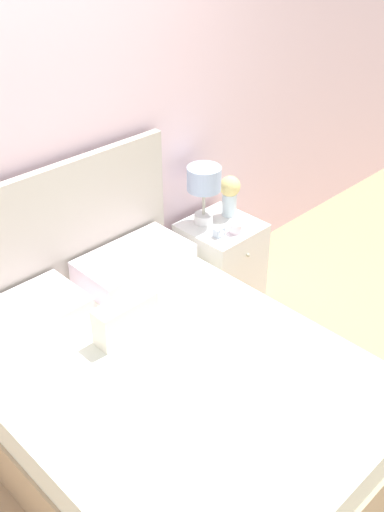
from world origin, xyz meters
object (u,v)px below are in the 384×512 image
table_lamp (204,184)px  alarm_clock (219,232)px  bed (163,395)px  nightstand (220,261)px  flower_vase (230,193)px  teacup (236,229)px

table_lamp → alarm_clock: 0.31m
bed → nightstand: bed is taller
table_lamp → flower_vase: 0.23m
teacup → alarm_clock: (-0.10, 0.05, -0.00)m
bed → teacup: bed is taller
teacup → alarm_clock: size_ratio=1.83×
bed → teacup: bearing=25.1°
nightstand → alarm_clock: alarm_clock is taller
flower_vase → table_lamp: bearing=166.8°
nightstand → teacup: (-0.01, -0.13, 0.30)m
bed → table_lamp: (1.01, 0.73, 0.53)m
flower_vase → bed: bearing=-150.4°
nightstand → table_lamp: 0.56m
teacup → alarm_clock: bearing=154.3°
bed → teacup: size_ratio=15.62×
nightstand → teacup: size_ratio=4.53×
teacup → flower_vase: bearing=52.6°
bed → flower_vase: (1.20, 0.68, 0.42)m
flower_vase → teacup: (-0.14, -0.19, -0.13)m
nightstand → alarm_clock: bearing=-143.2°
alarm_clock → flower_vase: bearing=29.7°
bed → alarm_clock: bed is taller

